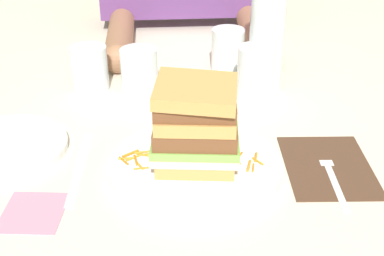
{
  "coord_description": "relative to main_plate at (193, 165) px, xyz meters",
  "views": [
    {
      "loc": [
        -0.05,
        -0.67,
        0.45
      ],
      "look_at": [
        -0.0,
        0.02,
        0.05
      ],
      "focal_mm": 49.92,
      "sensor_mm": 36.0,
      "label": 1
    }
  ],
  "objects": [
    {
      "name": "empty_tumbler_1",
      "position": [
        -0.18,
        0.29,
        0.04
      ],
      "size": [
        0.07,
        0.07,
        0.09
      ],
      "primitive_type": "cylinder",
      "color": "silver",
      "rests_on": "ground_plane"
    },
    {
      "name": "carrot_shred_0",
      "position": [
        -0.09,
        0.03,
        0.01
      ],
      "size": [
        0.03,
        0.02,
        0.0
      ],
      "primitive_type": "cylinder",
      "rotation": [
        0.0,
        1.57,
        3.76
      ],
      "color": "orange",
      "rests_on": "main_plate"
    },
    {
      "name": "carrot_shred_18",
      "position": [
        0.07,
        0.0,
        0.01
      ],
      "size": [
        0.01,
        0.03,
        0.0
      ],
      "primitive_type": "cylinder",
      "rotation": [
        0.0,
        1.57,
        4.58
      ],
      "color": "orange",
      "rests_on": "main_plate"
    },
    {
      "name": "juice_glass",
      "position": [
        0.13,
        0.24,
        0.04
      ],
      "size": [
        0.07,
        0.07,
        0.1
      ],
      "color": "white",
      "rests_on": "ground_plane"
    },
    {
      "name": "carrot_shred_15",
      "position": [
        0.08,
        -0.02,
        0.01
      ],
      "size": [
        0.01,
        0.02,
        0.0
      ],
      "primitive_type": "cylinder",
      "rotation": [
        0.0,
        1.57,
        4.47
      ],
      "color": "orange",
      "rests_on": "main_plate"
    },
    {
      "name": "carrot_shred_13",
      "position": [
        0.07,
        0.01,
        0.01
      ],
      "size": [
        0.01,
        0.02,
        0.0
      ],
      "primitive_type": "cylinder",
      "rotation": [
        0.0,
        1.57,
        4.21
      ],
      "color": "orange",
      "rests_on": "main_plate"
    },
    {
      "name": "empty_tumbler_2",
      "position": [
        -0.08,
        0.27,
        0.04
      ],
      "size": [
        0.07,
        0.07,
        0.09
      ],
      "primitive_type": "cylinder",
      "color": "silver",
      "rests_on": "ground_plane"
    },
    {
      "name": "side_plate",
      "position": [
        -0.29,
        0.07,
        -0.0
      ],
      "size": [
        0.2,
        0.2,
        0.01
      ],
      "primitive_type": "cylinder",
      "color": "white",
      "rests_on": "ground_plane"
    },
    {
      "name": "carrot_shred_10",
      "position": [
        0.09,
        0.0,
        0.01
      ],
      "size": [
        0.01,
        0.02,
        0.0
      ],
      "primitive_type": "cylinder",
      "rotation": [
        0.0,
        1.57,
        1.31
      ],
      "color": "orange",
      "rests_on": "main_plate"
    },
    {
      "name": "carrot_shred_12",
      "position": [
        0.09,
        -0.01,
        0.01
      ],
      "size": [
        0.01,
        0.02,
        0.0
      ],
      "primitive_type": "cylinder",
      "rotation": [
        0.0,
        1.57,
        2.14
      ],
      "color": "orange",
      "rests_on": "main_plate"
    },
    {
      "name": "napkin_dark",
      "position": [
        0.2,
        -0.01,
        -0.01
      ],
      "size": [
        0.14,
        0.18,
        0.0
      ],
      "primitive_type": "cube",
      "rotation": [
        0.0,
        0.0,
        -0.06
      ],
      "color": "#4C3323",
      "rests_on": "ground_plane"
    },
    {
      "name": "carrot_shred_4",
      "position": [
        -0.07,
        0.02,
        0.01
      ],
      "size": [
        0.03,
        0.01,
        0.0
      ],
      "primitive_type": "cylinder",
      "rotation": [
        0.0,
        1.57,
        2.81
      ],
      "color": "orange",
      "rests_on": "main_plate"
    },
    {
      "name": "carrot_shred_6",
      "position": [
        -0.09,
        0.01,
        0.01
      ],
      "size": [
        0.01,
        0.03,
        0.0
      ],
      "primitive_type": "cylinder",
      "rotation": [
        0.0,
        1.57,
        1.74
      ],
      "color": "orange",
      "rests_on": "main_plate"
    },
    {
      "name": "carrot_shred_1",
      "position": [
        -0.08,
        0.03,
        0.01
      ],
      "size": [
        0.02,
        0.01,
        0.0
      ],
      "primitive_type": "cylinder",
      "rotation": [
        0.0,
        1.57,
        0.13
      ],
      "color": "orange",
      "rests_on": "main_plate"
    },
    {
      "name": "carrot_shred_7",
      "position": [
        -0.1,
        0.01,
        0.01
      ],
      "size": [
        0.03,
        0.0,
        0.0
      ],
      "primitive_type": "cylinder",
      "rotation": [
        0.0,
        1.57,
        0.05
      ],
      "color": "orange",
      "rests_on": "main_plate"
    },
    {
      "name": "carrot_shred_3",
      "position": [
        -0.08,
        -0.01,
        0.01
      ],
      "size": [
        0.02,
        0.0,
        0.0
      ],
      "primitive_type": "cylinder",
      "rotation": [
        0.0,
        1.57,
        3.24
      ],
      "color": "orange",
      "rests_on": "main_plate"
    },
    {
      "name": "carrot_shred_9",
      "position": [
        -0.09,
        0.01,
        0.01
      ],
      "size": [
        0.02,
        0.02,
        0.0
      ],
      "primitive_type": "cylinder",
      "rotation": [
        0.0,
        1.57,
        3.73
      ],
      "color": "orange",
      "rests_on": "main_plate"
    },
    {
      "name": "sandwich",
      "position": [
        0.0,
        -0.0,
        0.07
      ],
      "size": [
        0.14,
        0.12,
        0.13
      ],
      "color": "tan",
      "rests_on": "main_plate"
    },
    {
      "name": "carrot_shred_14",
      "position": [
        0.06,
        0.0,
        0.01
      ],
      "size": [
        0.03,
        0.03,
        0.0
      ],
      "primitive_type": "cylinder",
      "rotation": [
        0.0,
        1.57,
        0.83
      ],
      "color": "orange",
      "rests_on": "main_plate"
    },
    {
      "name": "napkin_pink",
      "position": [
        -0.22,
        -0.09,
        -0.01
      ],
      "size": [
        0.09,
        0.1,
        0.0
      ],
      "primitive_type": "cube",
      "rotation": [
        0.0,
        0.0,
        -0.11
      ],
      "color": "pink",
      "rests_on": "ground_plane"
    },
    {
      "name": "carrot_shred_5",
      "position": [
        -0.06,
        0.02,
        0.01
      ],
      "size": [
        0.02,
        0.01,
        0.0
      ],
      "primitive_type": "cylinder",
      "rotation": [
        0.0,
        1.57,
        0.22
      ],
      "color": "orange",
      "rests_on": "main_plate"
    },
    {
      "name": "carrot_shred_2",
      "position": [
        -0.08,
        -0.01,
        0.01
      ],
      "size": [
        0.01,
        0.02,
        0.0
      ],
      "primitive_type": "cylinder",
      "rotation": [
        0.0,
        1.57,
        2.06
      ],
      "color": "orange",
      "rests_on": "main_plate"
    },
    {
      "name": "carrot_shred_19",
      "position": [
        0.06,
        -0.01,
        0.01
      ],
      "size": [
        0.01,
        0.02,
        0.0
      ],
      "primitive_type": "cylinder",
      "rotation": [
        0.0,
        1.57,
        1.48
      ],
      "color": "orange",
      "rests_on": "main_plate"
    },
    {
      "name": "main_plate",
      "position": [
        0.0,
        0.0,
        0.0
      ],
      "size": [
        0.26,
        0.26,
        0.01
      ],
      "primitive_type": "cylinder",
      "color": "white",
      "rests_on": "ground_plane"
    },
    {
      "name": "carrot_shred_17",
      "position": [
        0.08,
        -0.02,
        0.01
      ],
      "size": [
        0.01,
        0.03,
        0.0
      ],
      "primitive_type": "cylinder",
      "rotation": [
        0.0,
        1.57,
        1.27
      ],
      "color": "orange",
      "rests_on": "main_plate"
    },
    {
      "name": "carrot_shred_11",
      "position": [
        0.06,
        -0.0,
        0.01
      ],
      "size": [
        0.01,
        0.02,
        0.0
      ],
      "primitive_type": "cylinder",
      "rotation": [
        0.0,
        1.57,
        1.96
      ],
      "color": "orange",
      "rests_on": "main_plate"
    },
    {
      "name": "empty_tumbler_0",
      "position": [
        0.1,
        0.36,
        0.04
      ],
      "size": [
        0.07,
        0.07,
        0.09
      ],
      "primitive_type": "cylinder",
      "color": "silver",
      "rests_on": "ground_plane"
    },
    {
      "name": "water_bottle",
      "position": [
        0.16,
        0.27,
        0.11
      ],
      "size": [
        0.06,
        0.06,
        0.28
      ],
      "color": "silver",
      "rests_on": "ground_plane"
    },
    {
      "name": "knife",
      "position": [
        -0.17,
        0.01,
        -0.01
      ],
      "size": [
        0.02,
        0.2,
        0.0
      ],
      "color": "silver",
      "rests_on": "ground_plane"
    },
    {
      "name": "carrot_shred_16",
      "position": [
        0.06,
        -0.0,
        0.01
      ],
      "size": [
        0.01,
        0.02,
        0.0
      ],
      "primitive_type": "cylinder",
      "rotation": [
        0.0,
        1.57,
        4.1
      ],
      "color": "orange",
      "rests_on": "main_plate"
    },
    {
      "name": "carrot_shred_8",
      "position": [
        -0.1,
        0.01,
        0.01
      ],
      "size": [
        0.02,
        0.02,
        0.0
      ],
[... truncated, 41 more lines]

